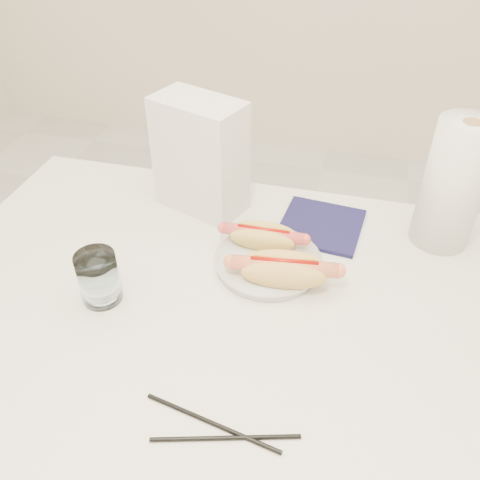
% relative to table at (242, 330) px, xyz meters
% --- Properties ---
extents(table, '(1.20, 0.80, 0.75)m').
position_rel_table_xyz_m(table, '(0.00, 0.00, 0.00)').
color(table, silver).
rests_on(table, ground).
extents(plate, '(0.25, 0.25, 0.02)m').
position_rel_table_xyz_m(plate, '(0.02, 0.12, 0.07)').
color(plate, silver).
rests_on(plate, table).
extents(hotdog_left, '(0.16, 0.06, 0.04)m').
position_rel_table_xyz_m(hotdog_left, '(0.00, 0.16, 0.10)').
color(hotdog_left, '#DAB857').
rests_on(hotdog_left, plate).
extents(hotdog_right, '(0.19, 0.09, 0.05)m').
position_rel_table_xyz_m(hotdog_right, '(0.06, 0.07, 0.10)').
color(hotdog_right, '#E4B359').
rests_on(hotdog_right, plate).
extents(water_glass, '(0.07, 0.07, 0.10)m').
position_rel_table_xyz_m(water_glass, '(-0.25, -0.04, 0.11)').
color(water_glass, white).
rests_on(water_glass, table).
extents(chopstick_near, '(0.20, 0.06, 0.01)m').
position_rel_table_xyz_m(chopstick_near, '(0.04, -0.24, 0.06)').
color(chopstick_near, black).
rests_on(chopstick_near, table).
extents(chopstick_far, '(0.21, 0.05, 0.01)m').
position_rel_table_xyz_m(chopstick_far, '(0.01, -0.23, 0.06)').
color(chopstick_far, black).
rests_on(chopstick_far, table).
extents(napkin_box, '(0.21, 0.16, 0.25)m').
position_rel_table_xyz_m(napkin_box, '(-0.16, 0.28, 0.18)').
color(napkin_box, silver).
rests_on(napkin_box, table).
extents(navy_napkin, '(0.18, 0.18, 0.01)m').
position_rel_table_xyz_m(navy_napkin, '(0.10, 0.27, 0.06)').
color(navy_napkin, '#14123B').
rests_on(navy_napkin, table).
extents(paper_towel_roll, '(0.12, 0.12, 0.26)m').
position_rel_table_xyz_m(paper_towel_roll, '(0.34, 0.29, 0.19)').
color(paper_towel_roll, silver).
rests_on(paper_towel_roll, table).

